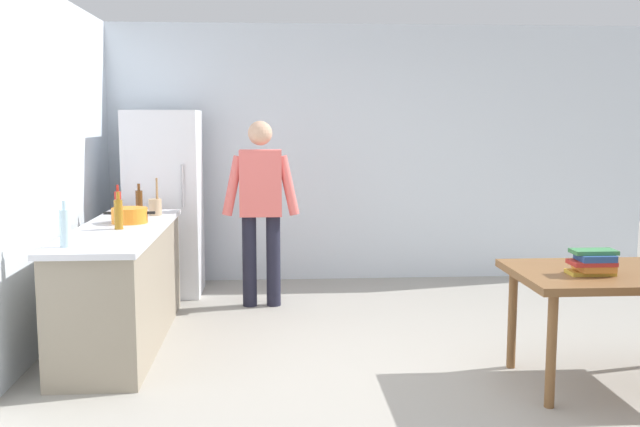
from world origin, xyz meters
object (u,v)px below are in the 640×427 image
(refrigerator, at_px, (164,203))
(person, at_px, (261,201))
(dining_table, at_px, (624,283))
(cooking_pot, at_px, (130,215))
(book_stack, at_px, (593,263))
(bottle_oil_amber, at_px, (118,214))
(bottle_sauce_red, at_px, (118,201))
(bottle_beer_brown, at_px, (139,201))
(utensil_jar, at_px, (155,206))
(bottle_water_clear, at_px, (65,228))

(refrigerator, distance_m, person, 1.10)
(dining_table, relative_size, cooking_pot, 3.50)
(refrigerator, relative_size, book_stack, 6.24)
(bottle_oil_amber, relative_size, bottle_sauce_red, 1.17)
(cooking_pot, distance_m, book_stack, 3.44)
(dining_table, xyz_separation_m, bottle_sauce_red, (-3.61, 2.05, 0.32))
(bottle_sauce_red, xyz_separation_m, bottle_beer_brown, (0.21, -0.12, 0.01))
(bottle_sauce_red, xyz_separation_m, book_stack, (3.36, -2.15, -0.17))
(person, relative_size, cooking_pot, 4.25)
(bottle_beer_brown, bearing_deg, utensil_jar, -40.83)
(book_stack, bearing_deg, bottle_oil_amber, 160.46)
(bottle_sauce_red, height_order, book_stack, bottle_sauce_red)
(refrigerator, xyz_separation_m, bottle_sauce_red, (-0.31, -0.65, 0.10))
(refrigerator, relative_size, person, 1.06)
(bottle_oil_amber, height_order, bottle_beer_brown, bottle_oil_amber)
(refrigerator, bearing_deg, person, -30.23)
(utensil_jar, bearing_deg, dining_table, -28.93)
(refrigerator, height_order, person, refrigerator)
(bottle_beer_brown, bearing_deg, book_stack, -32.81)
(bottle_sauce_red, distance_m, book_stack, 3.99)
(person, xyz_separation_m, cooking_pot, (-1.02, -0.81, -0.02))
(bottle_oil_amber, relative_size, book_stack, 0.97)
(cooking_pot, height_order, bottle_oil_amber, bottle_oil_amber)
(utensil_jar, bearing_deg, bottle_oil_amber, -100.60)
(cooking_pot, xyz_separation_m, book_stack, (3.12, -1.44, -0.13))
(refrigerator, height_order, dining_table, refrigerator)
(bottle_water_clear, bearing_deg, person, 57.01)
(person, height_order, bottle_oil_amber, person)
(utensil_jar, bearing_deg, bottle_water_clear, -102.11)
(cooking_pot, xyz_separation_m, bottle_water_clear, (-0.20, -1.07, 0.07))
(bottle_oil_amber, relative_size, bottle_beer_brown, 1.08)
(person, height_order, bottle_water_clear, person)
(dining_table, bearing_deg, person, 137.59)
(bottle_oil_amber, bearing_deg, dining_table, -16.66)
(cooking_pot, xyz_separation_m, bottle_beer_brown, (-0.03, 0.59, 0.05))
(bottle_oil_amber, xyz_separation_m, bottle_sauce_red, (-0.22, 1.04, -0.02))
(person, distance_m, dining_table, 3.20)
(cooking_pot, relative_size, bottle_oil_amber, 1.43)
(bottle_water_clear, bearing_deg, utensil_jar, 77.89)
(person, xyz_separation_m, dining_table, (2.35, -2.15, -0.31))
(person, bearing_deg, bottle_water_clear, -122.99)
(utensil_jar, bearing_deg, book_stack, -32.33)
(refrigerator, distance_m, bottle_water_clear, 2.45)
(dining_table, relative_size, bottle_oil_amber, 5.00)
(bottle_oil_amber, bearing_deg, person, 47.49)
(person, relative_size, bottle_water_clear, 5.67)
(utensil_jar, relative_size, bottle_beer_brown, 1.23)
(dining_table, distance_m, bottle_oil_amber, 3.55)
(refrigerator, distance_m, bottle_sauce_red, 0.73)
(refrigerator, height_order, bottle_beer_brown, refrigerator)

